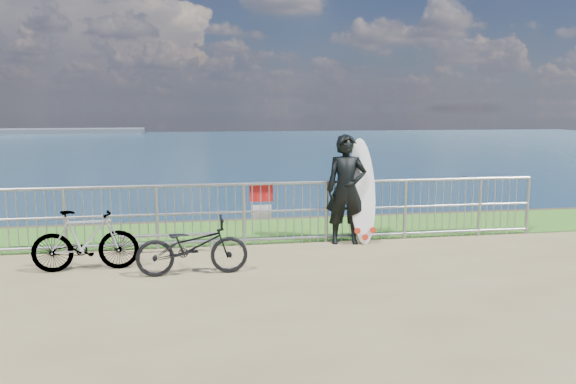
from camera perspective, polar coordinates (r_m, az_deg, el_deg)
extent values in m
plane|color=#347720|center=(11.17, -2.46, -3.94)|extent=(120.00, 120.00, 0.00)
cube|color=brown|center=(13.06, -3.11, -13.62)|extent=(120.00, 0.30, 5.00)
plane|color=navy|center=(98.41, -9.19, 4.05)|extent=(260.00, 260.00, 0.00)
cube|color=#565E68|center=(182.82, -25.56, 5.56)|extent=(70.00, 12.00, 1.50)
cylinder|color=#95989D|center=(9.91, -1.66, 0.87)|extent=(10.00, 0.06, 0.06)
cylinder|color=#95989D|center=(9.99, -1.65, -1.94)|extent=(10.00, 0.05, 0.05)
cylinder|color=#95989D|center=(10.09, -1.64, -4.76)|extent=(10.00, 0.05, 0.05)
cylinder|color=#95989D|center=(10.11, -21.70, -2.74)|extent=(0.06, 0.06, 1.10)
cylinder|color=#95989D|center=(9.91, -13.18, -2.57)|extent=(0.06, 0.06, 1.10)
cylinder|color=#95989D|center=(9.94, -4.51, -2.34)|extent=(0.06, 0.06, 1.10)
cylinder|color=#95989D|center=(10.19, 3.93, -2.06)|extent=(0.06, 0.06, 1.10)
cylinder|color=#95989D|center=(10.65, 11.79, -1.77)|extent=(0.06, 0.06, 1.10)
cylinder|color=#95989D|center=(11.29, 18.88, -1.47)|extent=(0.06, 0.06, 1.10)
cylinder|color=#95989D|center=(11.80, 23.14, -1.28)|extent=(0.06, 0.06, 1.10)
cube|color=red|center=(9.97, -2.74, -0.13)|extent=(0.42, 0.02, 0.30)
cube|color=white|center=(9.96, -2.73, -0.13)|extent=(0.38, 0.01, 0.08)
cube|color=white|center=(10.03, -2.72, -2.05)|extent=(0.36, 0.02, 0.26)
imported|color=black|center=(10.06, 5.94, 0.25)|extent=(0.79, 0.59, 1.96)
ellipsoid|color=white|center=(10.15, 7.56, 0.12)|extent=(0.53, 0.47, 1.90)
cone|color=red|center=(10.11, 6.91, -3.81)|extent=(0.11, 0.21, 0.11)
cone|color=red|center=(10.20, 8.46, -3.74)|extent=(0.11, 0.21, 0.11)
cone|color=red|center=(10.18, 7.68, -4.46)|extent=(0.11, 0.21, 0.11)
imported|color=black|center=(8.32, -9.69, -5.46)|extent=(1.63, 0.60, 0.85)
imported|color=black|center=(8.91, -19.88, -4.66)|extent=(1.56, 0.50, 0.93)
cylinder|color=#95989D|center=(9.60, -12.07, -4.31)|extent=(1.63, 0.05, 0.05)
cylinder|color=#95989D|center=(9.69, -16.29, -5.31)|extent=(0.04, 0.04, 0.32)
cylinder|color=#95989D|center=(9.63, -7.77, -5.12)|extent=(0.04, 0.04, 0.32)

